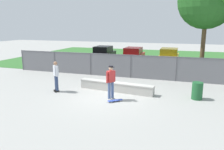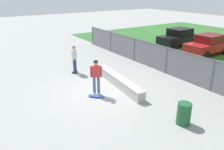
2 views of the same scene
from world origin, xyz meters
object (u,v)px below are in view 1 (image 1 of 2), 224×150
object	(u,v)px
car_black	(103,54)
bystander	(56,75)
car_red	(133,56)
skateboard	(115,100)
car_yellow	(169,57)
concrete_ledge	(116,87)
tree_near_left	(207,1)
skateboarder	(111,81)
trash_bin	(197,91)

from	to	relation	value
car_black	bystander	xyz separation A→B (m)	(1.44, -11.58, 0.17)
car_red	skateboard	bearing A→B (deg)	-81.10
car_yellow	bystander	distance (m)	12.75
concrete_ledge	car_black	world-z (taller)	car_black
tree_near_left	car_yellow	bearing A→B (deg)	121.67
concrete_ledge	car_red	xyz separation A→B (m)	(-1.31, 10.02, 0.55)
tree_near_left	concrete_ledge	bearing A→B (deg)	-130.75
skateboarder	bystander	xyz separation A→B (m)	(-3.55, 0.42, -0.02)
skateboarder	car_red	size ratio (longest dim) A/B	0.44
bystander	skateboard	bearing A→B (deg)	-9.33
car_black	car_yellow	distance (m)	7.01
concrete_ledge	bystander	bearing A→B (deg)	-160.72
tree_near_left	bystander	size ratio (longest dim) A/B	4.22
skateboard	tree_near_left	world-z (taller)	tree_near_left
skateboard	car_red	bearing A→B (deg)	98.90
trash_bin	skateboarder	bearing A→B (deg)	-160.04
concrete_ledge	skateboard	distance (m)	1.89
tree_near_left	car_red	distance (m)	8.97
concrete_ledge	tree_near_left	world-z (taller)	tree_near_left
concrete_ledge	car_red	bearing A→B (deg)	97.46
tree_near_left	car_black	bearing A→B (deg)	154.79
car_black	car_yellow	world-z (taller)	same
car_yellow	bystander	size ratio (longest dim) A/B	2.32
concrete_ledge	skateboard	world-z (taller)	concrete_ledge
car_yellow	bystander	xyz separation A→B (m)	(-5.57, -11.46, 0.17)
car_yellow	bystander	bearing A→B (deg)	-115.91
skateboarder	car_black	distance (m)	13.00
concrete_ledge	car_black	size ratio (longest dim) A/B	1.11
car_black	trash_bin	bearing A→B (deg)	-48.22
car_yellow	skateboarder	bearing A→B (deg)	-99.64
skateboard	car_yellow	bearing A→B (deg)	81.97
skateboarder	bystander	size ratio (longest dim) A/B	1.01
concrete_ledge	trash_bin	size ratio (longest dim) A/B	5.04
concrete_ledge	trash_bin	bearing A→B (deg)	-0.12
concrete_ledge	car_red	size ratio (longest dim) A/B	1.11
car_black	car_red	distance (m)	3.48
concrete_ledge	car_black	distance (m)	11.47
car_red	trash_bin	distance (m)	11.63
tree_near_left	trash_bin	xyz separation A→B (m)	(-0.46, -5.83, -5.14)
skateboarder	car_yellow	size ratio (longest dim) A/B	0.44
skateboard	bystander	distance (m)	4.02
concrete_ledge	bystander	xyz separation A→B (m)	(-3.32, -1.16, 0.72)
skateboard	trash_bin	distance (m)	4.41
skateboarder	skateboard	xyz separation A→B (m)	(0.31, -0.22, -0.96)
car_red	trash_bin	bearing A→B (deg)	-59.69
skateboard	car_black	distance (m)	13.34
trash_bin	car_black	bearing A→B (deg)	131.78
car_red	bystander	bearing A→B (deg)	-100.19
tree_near_left	car_red	xyz separation A→B (m)	(-6.32, 4.21, -4.77)
skateboarder	car_yellow	xyz separation A→B (m)	(2.02, 11.88, -0.19)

